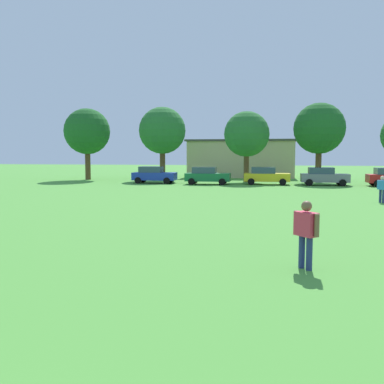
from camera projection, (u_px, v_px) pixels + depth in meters
The scene contains 12 objects.
ground_plane at pixel (215, 194), 30.70m from camera, with size 160.00×160.00×0.00m, color #4C9338.
adult_bystander at pixel (306, 229), 10.54m from camera, with size 0.61×0.66×1.75m.
bystander_near_trees at pixel (382, 187), 25.01m from camera, with size 0.53×0.68×1.62m.
parked_car_blue_0 at pixel (154, 175), 41.87m from camera, with size 4.30×2.02×1.68m.
parked_car_green_1 at pixel (207, 176), 40.28m from camera, with size 4.30×2.02×1.68m.
parked_car_yellow_2 at pixel (266, 176), 40.04m from camera, with size 4.30×2.02×1.68m.
parked_car_gray_3 at pixel (324, 176), 38.90m from camera, with size 4.30×2.02×1.68m.
tree_far_left at pixel (87, 132), 47.43m from camera, with size 5.19×5.19×8.08m.
tree_left at pixel (162, 131), 47.01m from camera, with size 5.26×5.26×8.20m.
tree_center at pixel (247, 134), 43.47m from camera, with size 4.72×4.72×7.36m.
tree_right at pixel (319, 129), 43.13m from camera, with size 5.26×5.26×8.19m.
house_left at pixel (242, 158), 54.37m from camera, with size 13.53×8.83×4.72m.
Camera 1 is at (3.73, -0.38, 2.92)m, focal length 39.08 mm.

